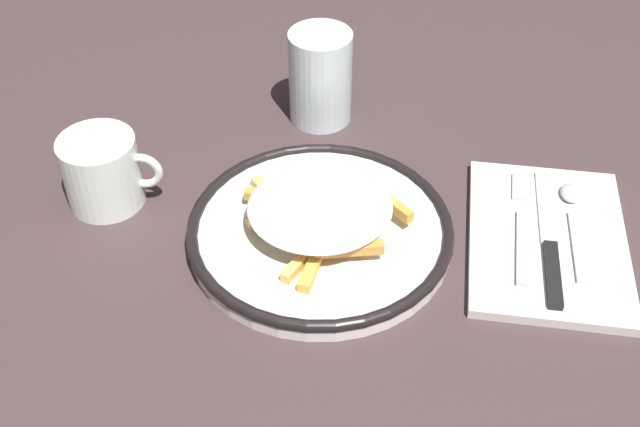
# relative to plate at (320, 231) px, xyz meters

# --- Properties ---
(ground_plane) EXTENTS (2.60, 2.60, 0.00)m
(ground_plane) POSITION_rel_plate_xyz_m (0.00, 0.00, -0.01)
(ground_plane) COLOR #3F2F31
(plate) EXTENTS (0.28, 0.28, 0.02)m
(plate) POSITION_rel_plate_xyz_m (0.00, 0.00, 0.00)
(plate) COLOR white
(plate) RESTS_ON ground_plane
(fries_heap) EXTENTS (0.19, 0.19, 0.04)m
(fries_heap) POSITION_rel_plate_xyz_m (0.00, 0.00, 0.03)
(fries_heap) COLOR #F3BF53
(fries_heap) RESTS_ON plate
(napkin) EXTENTS (0.18, 0.24, 0.01)m
(napkin) POSITION_rel_plate_xyz_m (0.24, 0.02, -0.01)
(napkin) COLOR silver
(napkin) RESTS_ON ground_plane
(fork) EXTENTS (0.03, 0.18, 0.01)m
(fork) POSITION_rel_plate_xyz_m (0.22, 0.03, 0.00)
(fork) COLOR silver
(fork) RESTS_ON napkin
(knife) EXTENTS (0.03, 0.21, 0.01)m
(knife) POSITION_rel_plate_xyz_m (0.24, -0.00, 0.00)
(knife) COLOR black
(knife) RESTS_ON napkin
(spoon) EXTENTS (0.02, 0.15, 0.01)m
(spoon) POSITION_rel_plate_xyz_m (0.27, 0.05, 0.00)
(spoon) COLOR silver
(spoon) RESTS_ON napkin
(water_glass) EXTENTS (0.08, 0.08, 0.12)m
(water_glass) POSITION_rel_plate_xyz_m (-0.02, 0.23, 0.05)
(water_glass) COLOR silver
(water_glass) RESTS_ON ground_plane
(coffee_mug) EXTENTS (0.11, 0.09, 0.08)m
(coffee_mug) POSITION_rel_plate_xyz_m (-0.24, 0.04, 0.03)
(coffee_mug) COLOR white
(coffee_mug) RESTS_ON ground_plane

